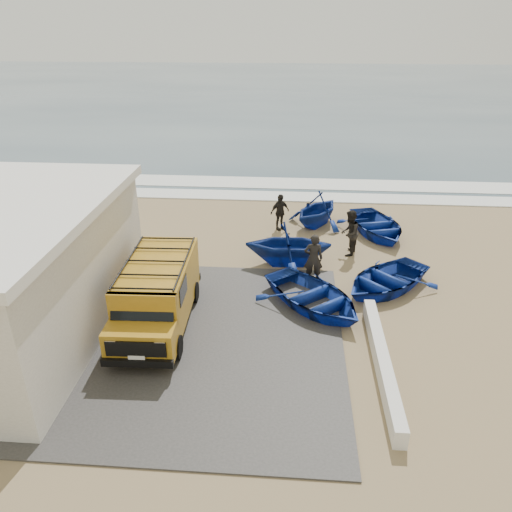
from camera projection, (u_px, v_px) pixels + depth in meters
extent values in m
plane|color=#927A55|center=(224.00, 308.00, 17.46)|extent=(160.00, 160.00, 0.00)
cube|color=#403E3B|center=(152.00, 338.00, 15.79)|extent=(12.00, 10.00, 0.05)
cube|color=#385166|center=(279.00, 91.00, 67.73)|extent=(180.00, 88.00, 0.01)
cube|color=white|center=(252.00, 196.00, 28.22)|extent=(180.00, 1.60, 0.06)
cube|color=white|center=(256.00, 183.00, 30.47)|extent=(180.00, 2.20, 0.04)
cube|color=black|center=(110.00, 243.00, 16.12)|extent=(0.08, 0.70, 0.90)
cube|color=silver|center=(382.00, 361.00, 14.30)|extent=(0.35, 6.00, 0.55)
cube|color=#B27F1A|center=(159.00, 286.00, 16.31)|extent=(2.13, 4.16, 1.74)
cube|color=#B27F1A|center=(141.00, 342.00, 14.21)|extent=(2.03, 1.01, 0.95)
cube|color=black|center=(142.00, 307.00, 14.29)|extent=(1.85, 0.41, 0.76)
cube|color=black|center=(136.00, 349.00, 13.72)|extent=(1.70, 0.14, 0.47)
cube|color=black|center=(137.00, 363.00, 13.89)|extent=(2.04, 0.21, 0.23)
cube|color=black|center=(156.00, 261.00, 15.85)|extent=(2.02, 3.85, 0.06)
cylinder|color=black|center=(115.00, 346.00, 14.83)|extent=(0.25, 0.74, 0.74)
cylinder|color=black|center=(142.00, 291.00, 17.76)|extent=(0.25, 0.74, 0.74)
cylinder|color=black|center=(177.00, 347.00, 14.76)|extent=(0.25, 0.74, 0.74)
cylinder|color=black|center=(194.00, 292.00, 17.69)|extent=(0.25, 0.74, 0.74)
imported|color=navy|center=(313.00, 296.00, 17.29)|extent=(5.02, 5.16, 0.87)
imported|color=navy|center=(386.00, 279.00, 18.48)|extent=(4.86, 4.83, 0.83)
imported|color=navy|center=(288.00, 244.00, 20.12)|extent=(3.59, 3.14, 1.82)
imported|color=navy|center=(377.00, 225.00, 23.16)|extent=(3.96, 4.79, 0.86)
imported|color=navy|center=(317.00, 209.00, 23.95)|extent=(4.04, 4.17, 1.68)
imported|color=black|center=(313.00, 259.00, 18.74)|extent=(0.73, 0.50, 1.97)
imported|color=black|center=(350.00, 233.00, 20.93)|extent=(1.00, 1.14, 1.97)
imported|color=black|center=(280.00, 212.00, 23.50)|extent=(1.08, 0.95, 1.75)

